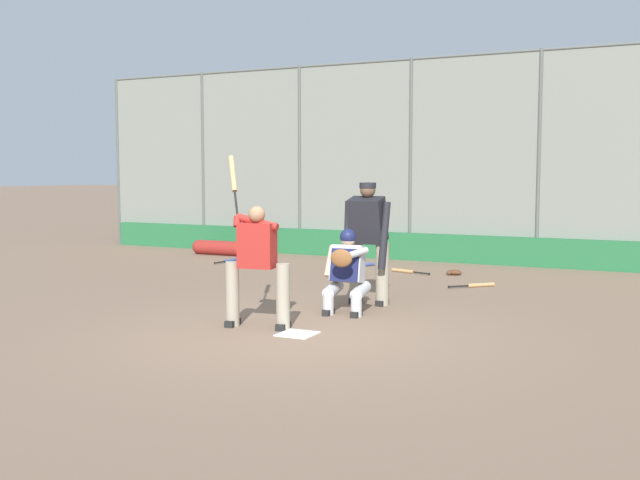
# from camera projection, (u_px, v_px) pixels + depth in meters

# --- Properties ---
(ground_plane) EXTENTS (160.00, 160.00, 0.00)m
(ground_plane) POSITION_uv_depth(u_px,v_px,m) (297.00, 334.00, 8.98)
(ground_plane) COLOR #7A604C
(home_plate_marker) EXTENTS (0.43, 0.43, 0.01)m
(home_plate_marker) POSITION_uv_depth(u_px,v_px,m) (297.00, 334.00, 8.98)
(home_plate_marker) COLOR white
(home_plate_marker) RESTS_ON ground_plane
(backstop_fence) EXTENTS (19.42, 0.08, 4.43)m
(backstop_fence) POSITION_uv_depth(u_px,v_px,m) (472.00, 155.00, 15.87)
(backstop_fence) COLOR #515651
(backstop_fence) RESTS_ON ground_plane
(padding_wall) EXTENTS (18.95, 0.18, 0.60)m
(padding_wall) POSITION_uv_depth(u_px,v_px,m) (469.00, 249.00, 15.96)
(padding_wall) COLOR #236638
(padding_wall) RESTS_ON ground_plane
(bleachers_beyond) EXTENTS (13.53, 2.50, 1.48)m
(bleachers_beyond) POSITION_uv_depth(u_px,v_px,m) (363.00, 227.00, 19.84)
(bleachers_beyond) COLOR slate
(bleachers_beyond) RESTS_ON ground_plane
(batter_at_plate) EXTENTS (1.08, 0.61, 2.16)m
(batter_at_plate) POSITION_uv_depth(u_px,v_px,m) (257.00, 262.00, 9.31)
(batter_at_plate) COLOR gray
(batter_at_plate) RESTS_ON ground_plane
(catcher_behind_plate) EXTENTS (0.63, 0.74, 1.17)m
(catcher_behind_plate) POSITION_uv_depth(u_px,v_px,m) (346.00, 270.00, 10.24)
(catcher_behind_plate) COLOR #B7B7BC
(catcher_behind_plate) RESTS_ON ground_plane
(umpire_home) EXTENTS (0.73, 0.44, 1.80)m
(umpire_home) POSITION_uv_depth(u_px,v_px,m) (368.00, 239.00, 10.91)
(umpire_home) COLOR gray
(umpire_home) RESTS_ON ground_plane
(spare_bat_near_backstop) EXTENTS (0.65, 0.66, 0.07)m
(spare_bat_near_backstop) POSITION_uv_depth(u_px,v_px,m) (477.00, 285.00, 12.67)
(spare_bat_near_backstop) COLOR black
(spare_bat_near_backstop) RESTS_ON ground_plane
(spare_bat_by_padding) EXTENTS (0.87, 0.32, 0.07)m
(spare_bat_by_padding) POSITION_uv_depth(u_px,v_px,m) (406.00, 271.00, 14.46)
(spare_bat_by_padding) COLOR black
(spare_bat_by_padding) RESTS_ON ground_plane
(spare_bat_third_base_side) EXTENTS (0.48, 0.75, 0.07)m
(spare_bat_third_base_side) POSITION_uv_depth(u_px,v_px,m) (362.00, 265.00, 15.42)
(spare_bat_third_base_side) COLOR black
(spare_bat_third_base_side) RESTS_ON ground_plane
(spare_bat_first_base_side) EXTENTS (0.13, 0.84, 0.07)m
(spare_bat_first_base_side) POSITION_uv_depth(u_px,v_px,m) (230.00, 261.00, 16.19)
(spare_bat_first_base_side) COLOR black
(spare_bat_first_base_side) RESTS_ON ground_plane
(fielding_glove_on_dirt) EXTENTS (0.29, 0.22, 0.10)m
(fielding_glove_on_dirt) POSITION_uv_depth(u_px,v_px,m) (454.00, 272.00, 14.15)
(fielding_glove_on_dirt) COLOR #56331E
(fielding_glove_on_dirt) RESTS_ON ground_plane
(equipment_bag_dugout_side) EXTENTS (1.41, 0.34, 0.34)m
(equipment_bag_dugout_side) POSITION_uv_depth(u_px,v_px,m) (218.00, 248.00, 17.57)
(equipment_bag_dugout_side) COLOR maroon
(equipment_bag_dugout_side) RESTS_ON ground_plane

